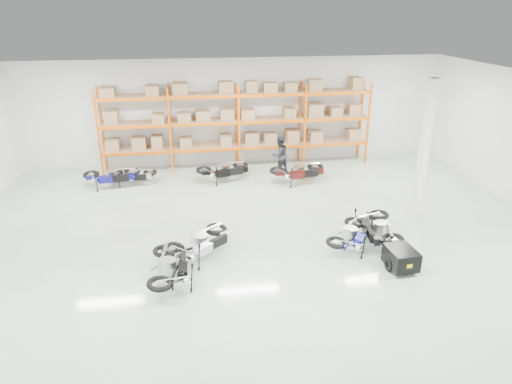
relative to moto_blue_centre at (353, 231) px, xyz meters
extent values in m
plane|color=silver|center=(-2.38, 1.24, -0.53)|extent=(18.00, 18.00, 0.00)
plane|color=white|center=(-2.38, 1.24, 3.97)|extent=(18.00, 18.00, 0.00)
plane|color=silver|center=(-2.38, 8.24, 1.72)|extent=(18.00, 0.00, 18.00)
plane|color=silver|center=(-2.38, -5.76, 1.72)|extent=(18.00, 0.00, 18.00)
cube|color=#DC5B0B|center=(-7.98, 7.24, 1.22)|extent=(0.08, 0.08, 3.50)
cube|color=#DC5B0B|center=(-7.98, 8.14, 1.22)|extent=(0.08, 0.08, 3.50)
cube|color=#DC5B0B|center=(-5.18, 7.24, 1.22)|extent=(0.08, 0.08, 3.50)
cube|color=#DC5B0B|center=(-5.18, 8.14, 1.22)|extent=(0.08, 0.08, 3.50)
cube|color=#DC5B0B|center=(-2.38, 7.24, 1.22)|extent=(0.08, 0.08, 3.50)
cube|color=#DC5B0B|center=(-2.38, 8.14, 1.22)|extent=(0.08, 0.08, 3.50)
cube|color=#DC5B0B|center=(0.42, 7.24, 1.22)|extent=(0.08, 0.08, 3.50)
cube|color=#DC5B0B|center=(0.42, 8.14, 1.22)|extent=(0.08, 0.08, 3.50)
cube|color=#DC5B0B|center=(3.22, 7.24, 1.22)|extent=(0.08, 0.08, 3.50)
cube|color=#DC5B0B|center=(3.22, 8.14, 1.22)|extent=(0.08, 0.08, 3.50)
cube|color=#DC5B0B|center=(-6.58, 7.24, 0.37)|extent=(2.70, 0.08, 0.12)
cube|color=#DC5B0B|center=(-6.58, 8.14, 0.37)|extent=(2.70, 0.08, 0.12)
cube|color=#9F7252|center=(-6.58, 7.69, 0.44)|extent=(2.68, 0.88, 0.02)
cube|color=#9F7252|center=(-6.58, 7.69, 0.67)|extent=(2.40, 0.70, 0.44)
cube|color=#DC5B0B|center=(-3.78, 7.24, 0.37)|extent=(2.70, 0.08, 0.12)
cube|color=#DC5B0B|center=(-3.78, 8.14, 0.37)|extent=(2.70, 0.08, 0.12)
cube|color=#9F7252|center=(-3.78, 7.69, 0.44)|extent=(2.68, 0.88, 0.02)
cube|color=#9F7252|center=(-3.78, 7.69, 0.67)|extent=(2.40, 0.70, 0.44)
cube|color=#DC5B0B|center=(-0.98, 7.24, 0.37)|extent=(2.70, 0.08, 0.12)
cube|color=#DC5B0B|center=(-0.98, 8.14, 0.37)|extent=(2.70, 0.08, 0.12)
cube|color=#9F7252|center=(-0.98, 7.69, 0.44)|extent=(2.68, 0.88, 0.02)
cube|color=#9F7252|center=(-0.98, 7.69, 0.67)|extent=(2.40, 0.70, 0.44)
cube|color=#DC5B0B|center=(1.82, 7.24, 0.37)|extent=(2.70, 0.08, 0.12)
cube|color=#DC5B0B|center=(1.82, 8.14, 0.37)|extent=(2.70, 0.08, 0.12)
cube|color=#9F7252|center=(1.82, 7.69, 0.44)|extent=(2.68, 0.88, 0.02)
cube|color=#9F7252|center=(1.82, 7.69, 0.67)|extent=(2.40, 0.70, 0.44)
cube|color=#DC5B0B|center=(-6.58, 7.24, 1.47)|extent=(2.70, 0.08, 0.12)
cube|color=#DC5B0B|center=(-6.58, 8.14, 1.47)|extent=(2.70, 0.08, 0.12)
cube|color=#9F7252|center=(-6.58, 7.69, 1.54)|extent=(2.68, 0.88, 0.02)
cube|color=#9F7252|center=(-6.58, 7.69, 1.77)|extent=(2.40, 0.70, 0.44)
cube|color=#DC5B0B|center=(-3.78, 7.24, 1.47)|extent=(2.70, 0.08, 0.12)
cube|color=#DC5B0B|center=(-3.78, 8.14, 1.47)|extent=(2.70, 0.08, 0.12)
cube|color=#9F7252|center=(-3.78, 7.69, 1.54)|extent=(2.68, 0.88, 0.02)
cube|color=#9F7252|center=(-3.78, 7.69, 1.77)|extent=(2.40, 0.70, 0.44)
cube|color=#DC5B0B|center=(-0.98, 7.24, 1.47)|extent=(2.70, 0.08, 0.12)
cube|color=#DC5B0B|center=(-0.98, 8.14, 1.47)|extent=(2.70, 0.08, 0.12)
cube|color=#9F7252|center=(-0.98, 7.69, 1.54)|extent=(2.68, 0.88, 0.02)
cube|color=#9F7252|center=(-0.98, 7.69, 1.77)|extent=(2.40, 0.70, 0.44)
cube|color=#DC5B0B|center=(1.82, 7.24, 1.47)|extent=(2.70, 0.08, 0.12)
cube|color=#DC5B0B|center=(1.82, 8.14, 1.47)|extent=(2.70, 0.08, 0.12)
cube|color=#9F7252|center=(1.82, 7.69, 1.54)|extent=(2.68, 0.88, 0.02)
cube|color=#9F7252|center=(1.82, 7.69, 1.77)|extent=(2.40, 0.70, 0.44)
cube|color=#DC5B0B|center=(-6.58, 7.24, 2.57)|extent=(2.70, 0.08, 0.12)
cube|color=#DC5B0B|center=(-6.58, 8.14, 2.57)|extent=(2.70, 0.08, 0.12)
cube|color=#9F7252|center=(-6.58, 7.69, 2.64)|extent=(2.68, 0.88, 0.02)
cube|color=#9F7252|center=(-6.58, 7.69, 2.87)|extent=(2.40, 0.70, 0.44)
cube|color=#DC5B0B|center=(-3.78, 7.24, 2.57)|extent=(2.70, 0.08, 0.12)
cube|color=#DC5B0B|center=(-3.78, 8.14, 2.57)|extent=(2.70, 0.08, 0.12)
cube|color=#9F7252|center=(-3.78, 7.69, 2.64)|extent=(2.68, 0.88, 0.02)
cube|color=#9F7252|center=(-3.78, 7.69, 2.87)|extent=(2.40, 0.70, 0.44)
cube|color=#DC5B0B|center=(-0.98, 7.24, 2.57)|extent=(2.70, 0.08, 0.12)
cube|color=#DC5B0B|center=(-0.98, 8.14, 2.57)|extent=(2.70, 0.08, 0.12)
cube|color=#9F7252|center=(-0.98, 7.69, 2.64)|extent=(2.68, 0.88, 0.02)
cube|color=#9F7252|center=(-0.98, 7.69, 2.87)|extent=(2.40, 0.70, 0.44)
cube|color=#DC5B0B|center=(1.82, 7.24, 2.57)|extent=(2.70, 0.08, 0.12)
cube|color=#DC5B0B|center=(1.82, 8.14, 2.57)|extent=(2.70, 0.08, 0.12)
cube|color=#9F7252|center=(1.82, 7.69, 2.64)|extent=(2.68, 0.88, 0.02)
cube|color=#9F7252|center=(1.82, 7.69, 2.87)|extent=(2.40, 0.70, 0.44)
cube|color=white|center=(2.82, 1.74, 1.72)|extent=(0.25, 0.25, 4.50)
cube|color=black|center=(0.84, -1.34, -0.17)|extent=(0.73, 0.90, 0.50)
cube|color=yellow|center=(0.84, -1.78, -0.17)|extent=(0.15, 0.03, 0.10)
torus|color=black|center=(0.50, -1.34, -0.35)|extent=(0.07, 0.35, 0.35)
torus|color=black|center=(1.19, -1.34, -0.35)|extent=(0.07, 0.35, 0.35)
cylinder|color=black|center=(0.84, -0.75, -0.12)|extent=(0.09, 0.82, 0.04)
imported|color=#21222A|center=(-0.80, 6.49, 0.26)|extent=(0.96, 0.88, 1.58)
camera|label=1|loc=(-4.52, -11.01, 5.96)|focal=32.00mm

